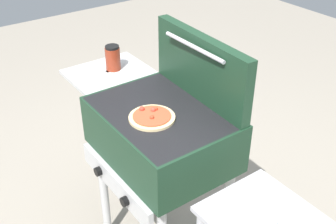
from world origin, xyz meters
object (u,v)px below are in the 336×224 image
object	(u,v)px
pizza_pepperoni	(152,117)
sauce_jar	(113,58)
grill	(159,137)
topping_bowl_near	(261,221)

from	to	relation	value
pizza_pepperoni	sauce_jar	distance (m)	0.53
grill	sauce_jar	size ratio (longest dim) A/B	7.39
sauce_jar	topping_bowl_near	distance (m)	1.15
sauce_jar	topping_bowl_near	size ratio (longest dim) A/B	1.19
pizza_pepperoni	grill	bearing A→B (deg)	122.87
pizza_pepperoni	sauce_jar	xyz separation A→B (m)	(-0.51, 0.10, 0.06)
pizza_pepperoni	sauce_jar	bearing A→B (deg)	168.67
grill	pizza_pepperoni	bearing A→B (deg)	-57.13
grill	topping_bowl_near	size ratio (longest dim) A/B	8.77
grill	sauce_jar	world-z (taller)	sauce_jar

